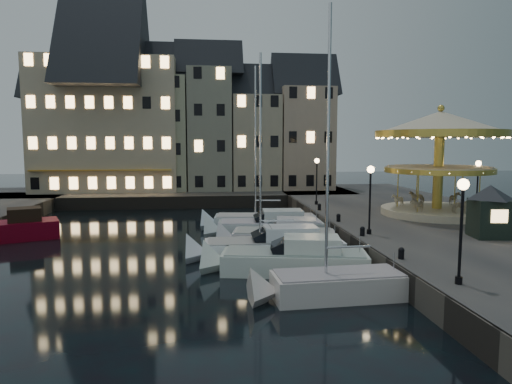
{
  "coord_description": "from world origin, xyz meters",
  "views": [
    {
      "loc": [
        -2.65,
        -25.53,
        6.85
      ],
      "look_at": [
        1.0,
        8.0,
        3.2
      ],
      "focal_mm": 32.0,
      "sensor_mm": 36.0,
      "label": 1
    }
  ],
  "objects": [
    {
      "name": "motorboat_a",
      "position": [
        2.52,
        -6.48,
        0.54
      ],
      "size": [
        6.92,
        2.62,
        11.47
      ],
      "color": "silver",
      "rests_on": "ground"
    },
    {
      "name": "motorboat_e",
      "position": [
        1.58,
        7.21,
        0.64
      ],
      "size": [
        8.65,
        2.89,
        2.15
      ],
      "color": "silver",
      "rests_on": "ground"
    },
    {
      "name": "hotel_corner",
      "position": [
        -14.0,
        30.0,
        9.78
      ],
      "size": [
        17.6,
        9.0,
        16.8
      ],
      "color": "#C8B697",
      "rests_on": "quay_north"
    },
    {
      "name": "carousel",
      "position": [
        15.04,
        7.63,
        6.84
      ],
      "size": [
        9.61,
        9.61,
        8.41
      ],
      "color": "beige",
      "rests_on": "quay_east"
    },
    {
      "name": "bollard_b",
      "position": [
        6.6,
        0.5,
        1.6
      ],
      "size": [
        0.3,
        0.3,
        0.57
      ],
      "color": "black",
      "rests_on": "quay_east"
    },
    {
      "name": "townhouse_ne",
      "position": [
        3.2,
        30.0,
        7.78
      ],
      "size": [
        6.16,
        8.0,
        12.8
      ],
      "color": "tan",
      "rests_on": "quay_north"
    },
    {
      "name": "quaywall_n",
      "position": [
        -6.0,
        22.0,
        0.65
      ],
      "size": [
        48.0,
        0.15,
        1.3
      ],
      "primitive_type": "cube",
      "color": "#47423A",
      "rests_on": "ground"
    },
    {
      "name": "townhouse_nd",
      "position": [
        -2.25,
        30.0,
        9.28
      ],
      "size": [
        5.5,
        8.0,
        15.8
      ],
      "color": "gray",
      "rests_on": "quay_north"
    },
    {
      "name": "quay_east",
      "position": [
        14.0,
        6.0,
        0.65
      ],
      "size": [
        16.0,
        56.0,
        1.3
      ],
      "primitive_type": "cube",
      "color": "#474442",
      "rests_on": "ground"
    },
    {
      "name": "ticket_kiosk",
      "position": [
        13.82,
        -0.73,
        3.39
      ],
      "size": [
        3.0,
        3.0,
        3.52
      ],
      "color": "black",
      "rests_on": "quay_east"
    },
    {
      "name": "townhouse_na",
      "position": [
        -19.5,
        30.0,
        7.78
      ],
      "size": [
        5.5,
        8.0,
        12.8
      ],
      "color": "gray",
      "rests_on": "quay_north"
    },
    {
      "name": "streetlamp_a",
      "position": [
        7.2,
        -9.0,
        4.02
      ],
      "size": [
        0.44,
        0.44,
        4.17
      ],
      "color": "black",
      "rests_on": "quay_east"
    },
    {
      "name": "ground",
      "position": [
        0.0,
        0.0,
        0.0
      ],
      "size": [
        160.0,
        160.0,
        0.0
      ],
      "primitive_type": "plane",
      "color": "black",
      "rests_on": "ground"
    },
    {
      "name": "townhouse_nb",
      "position": [
        -14.05,
        30.0,
        8.28
      ],
      "size": [
        6.16,
        8.0,
        13.8
      ],
      "color": "slate",
      "rests_on": "quay_north"
    },
    {
      "name": "streetlamp_c",
      "position": [
        7.2,
        14.5,
        4.02
      ],
      "size": [
        0.44,
        0.44,
        4.17
      ],
      "color": "black",
      "rests_on": "quay_east"
    },
    {
      "name": "quay_north",
      "position": [
        -8.0,
        28.0,
        0.65
      ],
      "size": [
        44.0,
        12.0,
        1.3
      ],
      "primitive_type": "cube",
      "color": "#474442",
      "rests_on": "ground"
    },
    {
      "name": "motorboat_f",
      "position": [
        1.39,
        10.05,
        0.53
      ],
      "size": [
        9.11,
        3.33,
        12.04
      ],
      "color": "silver",
      "rests_on": "ground"
    },
    {
      "name": "streetlamp_b",
      "position": [
        7.2,
        1.0,
        4.02
      ],
      "size": [
        0.44,
        0.44,
        4.17
      ],
      "color": "black",
      "rests_on": "quay_east"
    },
    {
      "name": "townhouse_nf",
      "position": [
        9.25,
        30.0,
        8.28
      ],
      "size": [
        6.82,
        8.0,
        13.8
      ],
      "color": "tan",
      "rests_on": "quay_north"
    },
    {
      "name": "red_fishing_boat",
      "position": [
        -16.84,
        7.69,
        0.7
      ],
      "size": [
        7.78,
        5.14,
        5.91
      ],
      "color": "maroon",
      "rests_on": "ground"
    },
    {
      "name": "motorboat_c",
      "position": [
        0.86,
        0.61,
        0.68
      ],
      "size": [
        9.21,
        2.5,
        12.26
      ],
      "color": "white",
      "rests_on": "ground"
    },
    {
      "name": "bollard_c",
      "position": [
        6.6,
        5.5,
        1.6
      ],
      "size": [
        0.3,
        0.3,
        0.57
      ],
      "color": "black",
      "rests_on": "quay_east"
    },
    {
      "name": "bollard_a",
      "position": [
        6.6,
        -5.0,
        1.6
      ],
      "size": [
        0.3,
        0.3,
        0.57
      ],
      "color": "black",
      "rests_on": "quay_east"
    },
    {
      "name": "bollard_d",
      "position": [
        6.6,
        11.0,
        1.6
      ],
      "size": [
        0.3,
        0.3,
        0.57
      ],
      "color": "black",
      "rests_on": "quay_east"
    },
    {
      "name": "quaywall_e",
      "position": [
        6.0,
        6.0,
        0.65
      ],
      "size": [
        0.15,
        44.0,
        1.3
      ],
      "primitive_type": "cube",
      "color": "#47423A",
      "rests_on": "ground"
    },
    {
      "name": "motorboat_d",
      "position": [
        1.93,
        3.49,
        0.64
      ],
      "size": [
        7.75,
        3.79,
        2.15
      ],
      "color": "silver",
      "rests_on": "ground"
    },
    {
      "name": "streetlamp_d",
      "position": [
        18.5,
        8.0,
        4.02
      ],
      "size": [
        0.44,
        0.44,
        4.17
      ],
      "color": "black",
      "rests_on": "quay_east"
    },
    {
      "name": "motorboat_b",
      "position": [
        1.51,
        -2.25,
        0.64
      ],
      "size": [
        8.73,
        3.88,
        2.15
      ],
      "color": "white",
      "rests_on": "ground"
    },
    {
      "name": "townhouse_nc",
      "position": [
        -8.0,
        30.0,
        8.78
      ],
      "size": [
        6.82,
        8.0,
        14.8
      ],
      "color": "#A9AA88",
      "rests_on": "quay_north"
    }
  ]
}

